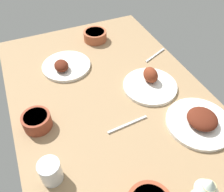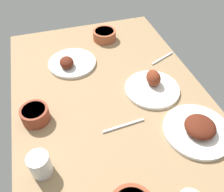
{
  "view_description": "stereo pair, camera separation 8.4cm",
  "coord_description": "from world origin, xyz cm",
  "px_view_note": "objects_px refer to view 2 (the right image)",
  "views": [
    {
      "loc": [
        69.49,
        -30.02,
        83.78
      ],
      "look_at": [
        0.0,
        0.0,
        6.0
      ],
      "focal_mm": 37.88,
      "sensor_mm": 36.0,
      "label": 1
    },
    {
      "loc": [
        72.39,
        -22.13,
        83.78
      ],
      "look_at": [
        0.0,
        0.0,
        6.0
      ],
      "focal_mm": 37.88,
      "sensor_mm": 36.0,
      "label": 2
    }
  ],
  "objects_px": {
    "plate_near_viewer": "(71,63)",
    "plate_center_main": "(198,129)",
    "spoon_loose": "(162,58)",
    "bowl_onions": "(104,35)",
    "plate_far_side": "(152,86)",
    "bowl_cream": "(35,114)",
    "water_tumbler": "(40,165)",
    "fork_loose": "(123,126)"
  },
  "relations": [
    {
      "from": "plate_center_main",
      "to": "bowl_cream",
      "type": "height_order",
      "value": "plate_center_main"
    },
    {
      "from": "plate_far_side",
      "to": "bowl_onions",
      "type": "xyz_separation_m",
      "value": [
        -0.49,
        -0.1,
        0.01
      ]
    },
    {
      "from": "bowl_cream",
      "to": "water_tumbler",
      "type": "xyz_separation_m",
      "value": [
        0.25,
        0.0,
        0.01
      ]
    },
    {
      "from": "plate_center_main",
      "to": "spoon_loose",
      "type": "bearing_deg",
      "value": 170.88
    },
    {
      "from": "water_tumbler",
      "to": "spoon_loose",
      "type": "xyz_separation_m",
      "value": [
        -0.48,
        0.7,
        -0.04
      ]
    },
    {
      "from": "bowl_onions",
      "to": "fork_loose",
      "type": "bearing_deg",
      "value": -9.19
    },
    {
      "from": "plate_center_main",
      "to": "fork_loose",
      "type": "relative_size",
      "value": 1.49
    },
    {
      "from": "fork_loose",
      "to": "water_tumbler",
      "type": "bearing_deg",
      "value": 12.91
    },
    {
      "from": "bowl_onions",
      "to": "water_tumbler",
      "type": "xyz_separation_m",
      "value": [
        0.77,
        -0.45,
        0.02
      ]
    },
    {
      "from": "plate_near_viewer",
      "to": "fork_loose",
      "type": "relative_size",
      "value": 1.37
    },
    {
      "from": "plate_near_viewer",
      "to": "plate_center_main",
      "type": "bearing_deg",
      "value": 35.29
    },
    {
      "from": "plate_center_main",
      "to": "fork_loose",
      "type": "distance_m",
      "value": 0.31
    },
    {
      "from": "bowl_cream",
      "to": "spoon_loose",
      "type": "distance_m",
      "value": 0.74
    },
    {
      "from": "water_tumbler",
      "to": "spoon_loose",
      "type": "relative_size",
      "value": 0.55
    },
    {
      "from": "plate_far_side",
      "to": "water_tumbler",
      "type": "distance_m",
      "value": 0.62
    },
    {
      "from": "plate_far_side",
      "to": "water_tumbler",
      "type": "relative_size",
      "value": 2.81
    },
    {
      "from": "water_tumbler",
      "to": "plate_near_viewer",
      "type": "bearing_deg",
      "value": 160.28
    },
    {
      "from": "plate_center_main",
      "to": "plate_near_viewer",
      "type": "xyz_separation_m",
      "value": [
        -0.59,
        -0.42,
        -0.01
      ]
    },
    {
      "from": "plate_center_main",
      "to": "bowl_onions",
      "type": "bearing_deg",
      "value": -167.42
    },
    {
      "from": "bowl_onions",
      "to": "water_tumbler",
      "type": "height_order",
      "value": "water_tumbler"
    },
    {
      "from": "plate_near_viewer",
      "to": "spoon_loose",
      "type": "xyz_separation_m",
      "value": [
        0.09,
        0.49,
        -0.01
      ]
    },
    {
      "from": "plate_center_main",
      "to": "bowl_cream",
      "type": "xyz_separation_m",
      "value": [
        -0.26,
        -0.62,
        0.01
      ]
    },
    {
      "from": "plate_far_side",
      "to": "spoon_loose",
      "type": "distance_m",
      "value": 0.25
    },
    {
      "from": "water_tumbler",
      "to": "fork_loose",
      "type": "bearing_deg",
      "value": 107.05
    },
    {
      "from": "plate_near_viewer",
      "to": "bowl_cream",
      "type": "relative_size",
      "value": 2.17
    },
    {
      "from": "plate_near_viewer",
      "to": "bowl_cream",
      "type": "bearing_deg",
      "value": -32.44
    },
    {
      "from": "bowl_onions",
      "to": "fork_loose",
      "type": "height_order",
      "value": "bowl_onions"
    },
    {
      "from": "plate_far_side",
      "to": "plate_near_viewer",
      "type": "bearing_deg",
      "value": -130.86
    },
    {
      "from": "plate_center_main",
      "to": "plate_far_side",
      "type": "height_order",
      "value": "plate_far_side"
    },
    {
      "from": "plate_near_viewer",
      "to": "bowl_onions",
      "type": "height_order",
      "value": "plate_near_viewer"
    },
    {
      "from": "bowl_onions",
      "to": "spoon_loose",
      "type": "relative_size",
      "value": 0.82
    },
    {
      "from": "plate_center_main",
      "to": "spoon_loose",
      "type": "height_order",
      "value": "plate_center_main"
    },
    {
      "from": "plate_near_viewer",
      "to": "fork_loose",
      "type": "bearing_deg",
      "value": 15.86
    },
    {
      "from": "plate_near_viewer",
      "to": "fork_loose",
      "type": "distance_m",
      "value": 0.49
    },
    {
      "from": "plate_near_viewer",
      "to": "bowl_cream",
      "type": "height_order",
      "value": "plate_near_viewer"
    },
    {
      "from": "fork_loose",
      "to": "spoon_loose",
      "type": "bearing_deg",
      "value": -137.87
    },
    {
      "from": "plate_near_viewer",
      "to": "water_tumbler",
      "type": "height_order",
      "value": "water_tumbler"
    },
    {
      "from": "plate_center_main",
      "to": "plate_near_viewer",
      "type": "bearing_deg",
      "value": -144.71
    },
    {
      "from": "plate_far_side",
      "to": "bowl_cream",
      "type": "distance_m",
      "value": 0.55
    },
    {
      "from": "water_tumbler",
      "to": "fork_loose",
      "type": "height_order",
      "value": "water_tumbler"
    },
    {
      "from": "water_tumbler",
      "to": "fork_loose",
      "type": "distance_m",
      "value": 0.36
    },
    {
      "from": "bowl_cream",
      "to": "spoon_loose",
      "type": "bearing_deg",
      "value": 108.39
    }
  ]
}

